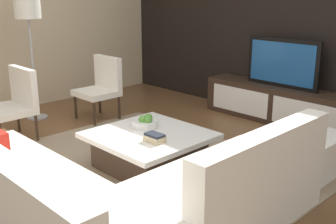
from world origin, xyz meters
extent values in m
plane|color=brown|center=(0.00, 0.00, 0.00)|extent=(14.00, 14.00, 0.00)
cube|color=black|center=(0.00, 2.70, 1.40)|extent=(6.40, 0.12, 2.80)
cube|color=beige|center=(-3.20, 0.20, 1.40)|extent=(0.12, 5.20, 2.80)
cube|color=gray|center=(-0.10, 0.00, 0.01)|extent=(3.17, 2.59, 0.01)
cube|color=#332319|center=(0.00, 2.40, 0.25)|extent=(2.19, 0.44, 0.50)
cube|color=white|center=(-0.50, 2.17, 0.25)|extent=(0.93, 0.01, 0.35)
cube|color=white|center=(0.50, 2.17, 0.25)|extent=(0.93, 0.01, 0.35)
cube|color=black|center=(0.00, 2.40, 0.82)|extent=(1.05, 0.05, 0.65)
cube|color=#194C8C|center=(0.00, 2.37, 0.82)|extent=(0.94, 0.01, 0.54)
cube|color=white|center=(0.20, -1.30, 0.21)|extent=(2.54, 0.85, 0.41)
cube|color=white|center=(1.04, -0.11, 0.21)|extent=(0.85, 1.52, 0.41)
cube|color=white|center=(1.38, -0.11, 0.62)|extent=(0.18, 1.52, 0.41)
cube|color=red|center=(1.04, 0.27, 0.44)|extent=(0.60, 0.44, 0.06)
cube|color=#332319|center=(-0.10, 0.10, 0.17)|extent=(0.86, 0.84, 0.33)
cube|color=white|center=(-0.10, 0.10, 0.35)|extent=(1.07, 1.05, 0.05)
cylinder|color=#332319|center=(-1.63, -0.78, 0.19)|extent=(0.04, 0.04, 0.38)
cylinder|color=#332319|center=(-2.12, -0.35, 0.19)|extent=(0.04, 0.04, 0.38)
cylinder|color=#332319|center=(-1.63, -0.35, 0.19)|extent=(0.04, 0.04, 0.38)
cube|color=white|center=(-1.87, -0.57, 0.38)|extent=(0.57, 0.52, 0.08)
cube|color=white|center=(-1.87, -0.35, 0.65)|extent=(0.57, 0.08, 0.45)
cylinder|color=#A5A5AA|center=(-2.50, 0.10, 0.01)|extent=(0.28, 0.28, 0.02)
cylinder|color=#A5A5AA|center=(-2.50, 0.10, 0.71)|extent=(0.03, 0.03, 1.36)
cylinder|color=white|center=(-2.50, 0.10, 1.55)|extent=(0.34, 0.34, 0.32)
cube|color=white|center=(1.01, 1.17, 0.20)|extent=(0.70, 0.70, 0.40)
cylinder|color=silver|center=(-0.28, 0.20, 0.42)|extent=(0.28, 0.28, 0.07)
sphere|color=#4C8C33|center=(-0.22, 0.20, 0.47)|extent=(0.09, 0.09, 0.09)
sphere|color=#4C8C33|center=(-0.29, 0.26, 0.47)|extent=(0.09, 0.09, 0.09)
sphere|color=#4C8C33|center=(-0.30, 0.20, 0.46)|extent=(0.07, 0.07, 0.07)
sphere|color=#4C8C33|center=(-0.27, 0.17, 0.47)|extent=(0.09, 0.09, 0.09)
cylinder|color=#332319|center=(-2.09, 0.48, 0.19)|extent=(0.04, 0.04, 0.38)
cylinder|color=#332319|center=(-1.62, 0.48, 0.19)|extent=(0.04, 0.04, 0.38)
cylinder|color=#332319|center=(-2.09, 0.89, 0.19)|extent=(0.04, 0.04, 0.38)
cylinder|color=#332319|center=(-1.62, 0.89, 0.19)|extent=(0.04, 0.04, 0.38)
cube|color=white|center=(-1.85, 0.69, 0.38)|extent=(0.54, 0.49, 0.08)
cube|color=white|center=(-1.85, 0.89, 0.65)|extent=(0.54, 0.08, 0.45)
cube|color=#CCB78C|center=(0.11, -0.02, 0.39)|extent=(0.20, 0.13, 0.03)
cube|color=#CCB78C|center=(0.12, -0.02, 0.42)|extent=(0.18, 0.14, 0.03)
cube|color=#1E232D|center=(0.12, -0.03, 0.45)|extent=(0.19, 0.12, 0.02)
camera|label=1|loc=(2.85, -2.52, 1.79)|focal=44.53mm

